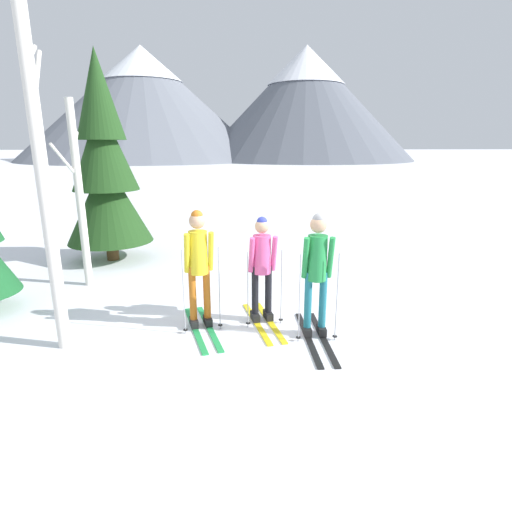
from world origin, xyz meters
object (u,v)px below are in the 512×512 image
birch_tree_slender (41,161)px  birch_tree_tall (79,193)px  pine_tree_near (105,169)px  skier_in_pink (262,263)px  skier_in_green (317,268)px  skier_in_yellow (198,262)px

birch_tree_slender → birch_tree_tall: bearing=100.1°
birch_tree_tall → birch_tree_slender: 2.83m
pine_tree_near → birch_tree_slender: 4.60m
pine_tree_near → birch_tree_slender: size_ratio=0.96×
skier_in_pink → birch_tree_tall: bearing=148.7°
skier_in_green → birch_tree_slender: 3.91m
skier_in_pink → pine_tree_near: 5.29m
birch_tree_tall → birch_tree_slender: size_ratio=0.71×
birch_tree_tall → skier_in_green: bearing=-32.8°
pine_tree_near → skier_in_green: bearing=-47.9°
skier_in_green → skier_in_pink: bearing=140.8°
pine_tree_near → skier_in_pink: bearing=-49.5°
pine_tree_near → birch_tree_slender: birch_tree_slender is taller
skier_in_green → birch_tree_slender: birch_tree_slender is taller
pine_tree_near → birch_tree_tall: 1.91m
skier_in_pink → birch_tree_slender: (-2.87, -0.66, 1.60)m
skier_in_green → birch_tree_slender: bearing=-179.1°
birch_tree_slender → skier_in_yellow: bearing=14.9°
skier_in_green → birch_tree_slender: size_ratio=0.37×
skier_in_pink → pine_tree_near: bearing=130.5°
skier_in_pink → skier_in_yellow: bearing=-171.3°
skier_in_green → pine_tree_near: pine_tree_near is taller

